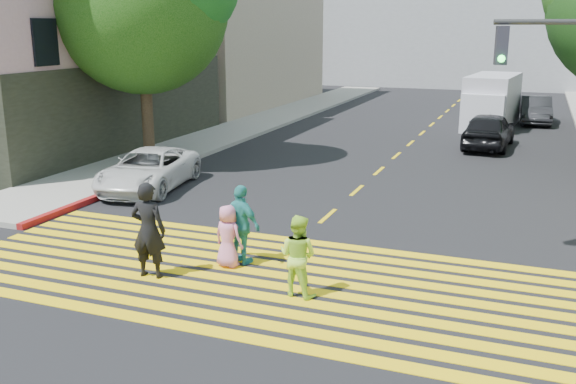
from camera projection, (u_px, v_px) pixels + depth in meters
The scene contains 17 objects.
ground at pixel (230, 302), 12.00m from camera, with size 120.00×120.00×0.00m, color black.
sidewalk_left at pixel (268, 120), 34.81m from camera, with size 3.00×40.00×0.15m, color gray.
curb_red at pixel (115, 191), 19.80m from camera, with size 0.20×8.00×0.16m, color maroon.
crosswalk at pixel (258, 277), 13.15m from camera, with size 13.40×5.30×0.01m.
lane_line at pixel (427, 129), 32.31m from camera, with size 0.12×34.40×0.01m.
building_left_pink at pixel (14, 37), 27.27m from camera, with size 12.10×14.10×11.00m.
building_left_tan at pixel (197, 26), 41.61m from camera, with size 12.00×16.00×10.00m, color tan.
backdrop_block at pixel (481, 14), 53.84m from camera, with size 30.00×8.00×12.00m, color gray.
pedestrian_man at pixel (148, 230), 12.96m from camera, with size 0.73×0.48×2.00m, color black.
pedestrian_woman at pixel (298, 256), 12.11m from camera, with size 0.77×0.60×1.59m, color #BAF143.
pedestrian_child at pixel (228, 236), 13.60m from camera, with size 0.67×0.43×1.36m, color pink.
pedestrian_extra at pixel (241, 225), 13.74m from camera, with size 1.02×0.43×1.74m, color teal.
white_sedan at pixel (148, 170), 20.17m from camera, with size 2.07×4.50×1.25m, color silver.
dark_car_near at pixel (489, 130), 26.97m from camera, with size 1.80×4.48×1.53m, color black.
silver_car at pixel (505, 100), 39.61m from camera, with size 1.69×4.16×1.21m, color gray.
dark_car_parked at pixel (536, 110), 33.96m from camera, with size 1.49×4.29×1.41m, color black.
white_van at pixel (491, 103), 32.39m from camera, with size 2.60×5.75×2.63m.
Camera 1 is at (5.01, -9.96, 5.00)m, focal length 40.00 mm.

